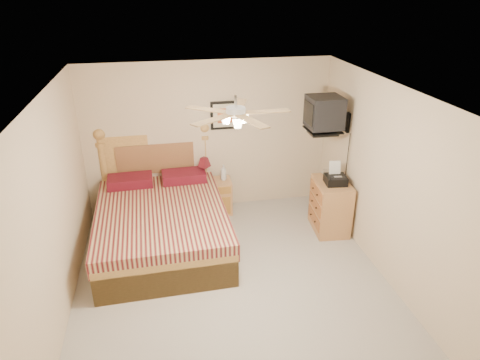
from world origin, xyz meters
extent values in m
plane|color=#A19B92|center=(0.00, 0.00, 0.00)|extent=(4.50, 4.50, 0.00)
cube|color=white|center=(0.00, 0.00, 2.50)|extent=(4.00, 4.50, 0.04)
cube|color=beige|center=(0.00, 2.25, 1.25)|extent=(4.00, 0.04, 2.50)
cube|color=beige|center=(0.00, -2.25, 1.25)|extent=(4.00, 0.04, 2.50)
cube|color=beige|center=(-2.00, 0.00, 1.25)|extent=(0.04, 4.50, 2.50)
cube|color=beige|center=(2.00, 0.00, 1.25)|extent=(0.04, 4.50, 2.50)
cube|color=#A5763F|center=(0.05, 2.00, 0.29)|extent=(0.55, 0.42, 0.58)
imported|color=silver|center=(0.20, 2.02, 0.71)|extent=(0.12, 0.12, 0.27)
cube|color=black|center=(0.27, 2.23, 1.62)|extent=(0.46, 0.04, 0.46)
cube|color=#AD743D|center=(1.73, 1.10, 0.41)|extent=(0.54, 0.74, 0.82)
imported|color=#B5AA94|center=(1.69, 1.34, 0.84)|extent=(0.21, 0.26, 0.02)
imported|color=gray|center=(1.69, 1.37, 0.86)|extent=(0.29, 0.34, 0.02)
camera|label=1|loc=(-0.77, -4.36, 3.58)|focal=32.00mm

